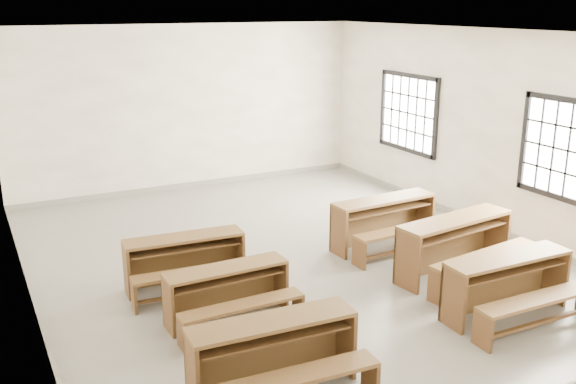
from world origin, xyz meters
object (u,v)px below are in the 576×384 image
desk_set_0 (275,351)px  desk_set_2 (186,258)px  desk_set_5 (386,219)px  desk_set_4 (457,243)px  desk_set_1 (228,290)px  desk_set_3 (510,282)px

desk_set_0 → desk_set_2: 2.63m
desk_set_2 → desk_set_5: bearing=4.8°
desk_set_2 → desk_set_4: bearing=-16.7°
desk_set_1 → desk_set_5: (3.01, 1.11, 0.06)m
desk_set_1 → desk_set_3: (2.98, -1.41, 0.05)m
desk_set_0 → desk_set_5: bearing=43.3°
desk_set_0 → desk_set_2: bearing=93.3°
desk_set_2 → desk_set_0: bearing=-85.6°
desk_set_0 → desk_set_5: (3.16, 2.64, 0.02)m
desk_set_1 → desk_set_2: size_ratio=0.92×
desk_set_0 → desk_set_4: desk_set_4 is taller
desk_set_1 → desk_set_3: bearing=-26.1°
desk_set_0 → desk_set_3: bearing=5.7°
desk_set_0 → desk_set_2: (0.01, 2.63, -0.02)m
desk_set_0 → desk_set_3: (3.13, 0.12, 0.00)m
desk_set_3 → desk_set_5: 2.51m
desk_set_2 → desk_set_3: desk_set_3 is taller
desk_set_2 → desk_set_5: (3.15, 0.01, 0.04)m
desk_set_1 → desk_set_4: (3.23, -0.22, 0.09)m
desk_set_1 → desk_set_5: desk_set_5 is taller
desk_set_2 → desk_set_5: size_ratio=0.93×
desk_set_3 → desk_set_5: (0.03, 2.51, 0.01)m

